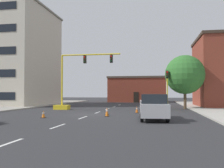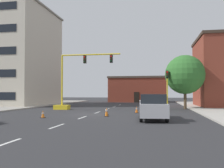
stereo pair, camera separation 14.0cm
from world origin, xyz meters
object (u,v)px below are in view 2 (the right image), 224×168
object	(u,v)px
pickup_truck_silver	(152,107)
traffic_cone_roadside_b	(43,114)
traffic_light_pole_right	(167,81)
traffic_cone_roadside_c	(137,110)
traffic_cone_roadside_d	(107,112)
traffic_signal_gantry	(70,92)
traffic_cone_roadside_a	(107,111)
tree_right_mid	(185,75)

from	to	relation	value
pickup_truck_silver	traffic_cone_roadside_b	size ratio (longest dim) A/B	9.01
traffic_light_pole_right	traffic_cone_roadside_c	world-z (taller)	traffic_light_pole_right
traffic_cone_roadside_c	traffic_cone_roadside_d	world-z (taller)	traffic_cone_roadside_d
traffic_cone_roadside_c	traffic_cone_roadside_d	size ratio (longest dim) A/B	0.86
traffic_signal_gantry	traffic_cone_roadside_c	xyz separation A→B (m)	(8.55, -3.65, -1.87)
traffic_light_pole_right	traffic_cone_roadside_a	bearing A→B (deg)	-125.53
traffic_light_pole_right	traffic_cone_roadside_a	distance (m)	10.73
pickup_truck_silver	traffic_cone_roadside_b	world-z (taller)	pickup_truck_silver
tree_right_mid	traffic_cone_roadside_b	size ratio (longest dim) A/B	11.26
traffic_signal_gantry	traffic_light_pole_right	world-z (taller)	traffic_signal_gantry
traffic_signal_gantry	traffic_light_pole_right	bearing A→B (deg)	8.88
pickup_truck_silver	traffic_cone_roadside_c	world-z (taller)	pickup_truck_silver
traffic_light_pole_right	traffic_signal_gantry	bearing A→B (deg)	-171.12
traffic_cone_roadside_c	traffic_cone_roadside_d	distance (m)	4.87
traffic_cone_roadside_b	traffic_cone_roadside_a	bearing A→B (deg)	37.22
pickup_truck_silver	traffic_cone_roadside_d	world-z (taller)	pickup_truck_silver
traffic_signal_gantry	traffic_cone_roadside_a	xyz separation A→B (m)	(5.94, -6.48, -1.85)
traffic_cone_roadside_c	traffic_cone_roadside_a	bearing A→B (deg)	-132.64
traffic_signal_gantry	tree_right_mid	world-z (taller)	tree_right_mid
traffic_signal_gantry	pickup_truck_silver	world-z (taller)	traffic_signal_gantry
tree_right_mid	traffic_cone_roadside_d	xyz separation A→B (m)	(-7.95, -11.33, -4.01)
tree_right_mid	pickup_truck_silver	bearing A→B (deg)	-106.42
traffic_cone_roadside_b	traffic_cone_roadside_c	distance (m)	9.71
tree_right_mid	pickup_truck_silver	size ratio (longest dim) A/B	1.25
pickup_truck_silver	traffic_cone_roadside_a	distance (m)	5.53
traffic_light_pole_right	pickup_truck_silver	size ratio (longest dim) A/B	0.87
traffic_signal_gantry	traffic_cone_roadside_d	xyz separation A→B (m)	(6.23, -7.93, -1.81)
traffic_cone_roadside_a	tree_right_mid	bearing A→B (deg)	50.20
traffic_signal_gantry	tree_right_mid	bearing A→B (deg)	13.49
traffic_signal_gantry	traffic_cone_roadside_a	size ratio (longest dim) A/B	11.64
traffic_light_pole_right	traffic_cone_roadside_d	xyz separation A→B (m)	(-5.67, -9.79, -3.15)
tree_right_mid	traffic_cone_roadside_b	world-z (taller)	tree_right_mid
traffic_light_pole_right	traffic_cone_roadside_d	bearing A→B (deg)	-120.07
tree_right_mid	traffic_light_pole_right	bearing A→B (deg)	-145.90
traffic_light_pole_right	traffic_cone_roadside_c	size ratio (longest dim) A/B	7.21
tree_right_mid	traffic_cone_roadside_b	distance (m)	19.10
traffic_cone_roadside_a	traffic_cone_roadside_b	bearing A→B (deg)	-142.78
traffic_cone_roadside_b	traffic_cone_roadside_c	world-z (taller)	traffic_cone_roadside_c
traffic_signal_gantry	traffic_cone_roadside_b	distance (m)	10.30
traffic_signal_gantry	traffic_light_pole_right	size ratio (longest dim) A/B	1.72
traffic_cone_roadside_a	traffic_cone_roadside_c	distance (m)	3.85
tree_right_mid	traffic_cone_roadside_c	xyz separation A→B (m)	(-5.63, -7.05, -4.06)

